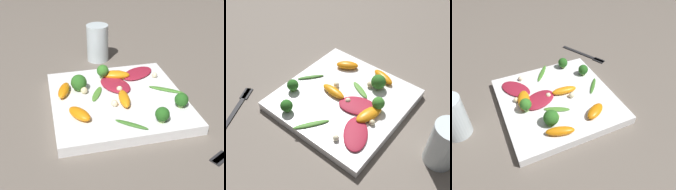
# 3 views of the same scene
# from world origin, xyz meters

# --- Properties ---
(ground_plane) EXTENTS (2.40, 2.40, 0.00)m
(ground_plane) POSITION_xyz_m (0.00, 0.00, 0.00)
(ground_plane) COLOR #6B6056
(plate) EXTENTS (0.30, 0.30, 0.02)m
(plate) POSITION_xyz_m (0.00, 0.00, 0.01)
(plate) COLOR white
(plate) RESTS_ON ground_plane
(drinking_glass) EXTENTS (0.06, 0.06, 0.11)m
(drinking_glass) POSITION_xyz_m (-0.26, 0.01, 0.05)
(drinking_glass) COLOR silver
(drinking_glass) RESTS_ON ground_plane
(fork) EXTENTS (0.10, 0.17, 0.01)m
(fork) POSITION_xyz_m (0.20, 0.18, 0.00)
(fork) COLOR #262628
(fork) RESTS_ON ground_plane
(radicchio_leaf_0) EXTENTS (0.11, 0.09, 0.01)m
(radicchio_leaf_0) POSITION_xyz_m (-0.05, 0.01, 0.03)
(radicchio_leaf_0) COLOR maroon
(radicchio_leaf_0) RESTS_ON plate
(radicchio_leaf_1) EXTENTS (0.10, 0.11, 0.01)m
(radicchio_leaf_1) POSITION_xyz_m (-0.10, 0.08, 0.03)
(radicchio_leaf_1) COLOR maroon
(radicchio_leaf_1) RESTS_ON plate
(orange_segment_0) EXTENTS (0.07, 0.06, 0.02)m
(orange_segment_0) POSITION_xyz_m (0.06, -0.10, 0.03)
(orange_segment_0) COLOR orange
(orange_segment_0) RESTS_ON plate
(orange_segment_1) EXTENTS (0.07, 0.03, 0.02)m
(orange_segment_1) POSITION_xyz_m (0.03, 0.01, 0.03)
(orange_segment_1) COLOR orange
(orange_segment_1) RESTS_ON plate
(orange_segment_2) EXTENTS (0.07, 0.04, 0.02)m
(orange_segment_2) POSITION_xyz_m (-0.04, -0.12, 0.03)
(orange_segment_2) COLOR orange
(orange_segment_2) RESTS_ON plate
(orange_segment_3) EXTENTS (0.05, 0.08, 0.02)m
(orange_segment_3) POSITION_xyz_m (-0.09, 0.02, 0.03)
(orange_segment_3) COLOR orange
(orange_segment_3) RESTS_ON plate
(broccoli_floret_0) EXTENTS (0.04, 0.04, 0.04)m
(broccoli_floret_0) POSITION_xyz_m (-0.05, -0.08, 0.04)
(broccoli_floret_0) COLOR #7A9E51
(broccoli_floret_0) RESTS_ON plate
(broccoli_floret_1) EXTENTS (0.03, 0.03, 0.03)m
(broccoli_floret_1) POSITION_xyz_m (0.12, 0.06, 0.04)
(broccoli_floret_1) COLOR #84AD5B
(broccoli_floret_1) RESTS_ON plate
(broccoli_floret_2) EXTENTS (0.03, 0.03, 0.03)m
(broccoli_floret_2) POSITION_xyz_m (0.07, 0.12, 0.04)
(broccoli_floret_2) COLOR #84AD5B
(broccoli_floret_2) RESTS_ON plate
(broccoli_floret_3) EXTENTS (0.03, 0.03, 0.04)m
(broccoli_floret_3) POSITION_xyz_m (-0.09, -0.02, 0.05)
(broccoli_floret_3) COLOR #84AD5B
(broccoli_floret_3) RESTS_ON plate
(arugula_sprig_0) EXTENTS (0.06, 0.08, 0.01)m
(arugula_sprig_0) POSITION_xyz_m (-0.00, 0.12, 0.03)
(arugula_sprig_0) COLOR #47842D
(arugula_sprig_0) RESTS_ON plate
(arugula_sprig_1) EXTENTS (0.05, 0.06, 0.01)m
(arugula_sprig_1) POSITION_xyz_m (0.11, -0.00, 0.03)
(arugula_sprig_1) COLOR #3D7528
(arugula_sprig_1) RESTS_ON plate
(arugula_sprig_2) EXTENTS (0.07, 0.04, 0.00)m
(arugula_sprig_2) POSITION_xyz_m (-0.02, -0.04, 0.03)
(arugula_sprig_2) COLOR #518E33
(arugula_sprig_2) RESTS_ON plate
(macadamia_nut_0) EXTENTS (0.02, 0.02, 0.02)m
(macadamia_nut_0) POSITION_xyz_m (-0.03, -0.07, 0.03)
(macadamia_nut_0) COLOR beige
(macadamia_nut_0) RESTS_ON plate
(macadamia_nut_1) EXTENTS (0.01, 0.01, 0.01)m
(macadamia_nut_1) POSITION_xyz_m (-0.11, 0.03, 0.03)
(macadamia_nut_1) COLOR beige
(macadamia_nut_1) RESTS_ON plate
(macadamia_nut_2) EXTENTS (0.01, 0.01, 0.01)m
(macadamia_nut_2) POSITION_xyz_m (-0.02, 0.01, 0.03)
(macadamia_nut_2) COLOR beige
(macadamia_nut_2) RESTS_ON plate
(macadamia_nut_3) EXTENTS (0.02, 0.02, 0.02)m
(macadamia_nut_3) POSITION_xyz_m (0.04, -0.02, 0.03)
(macadamia_nut_3) COLOR beige
(macadamia_nut_3) RESTS_ON plate
(macadamia_nut_4) EXTENTS (0.01, 0.01, 0.01)m
(macadamia_nut_4) POSITION_xyz_m (-0.07, 0.12, 0.03)
(macadamia_nut_4) COLOR beige
(macadamia_nut_4) RESTS_ON plate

